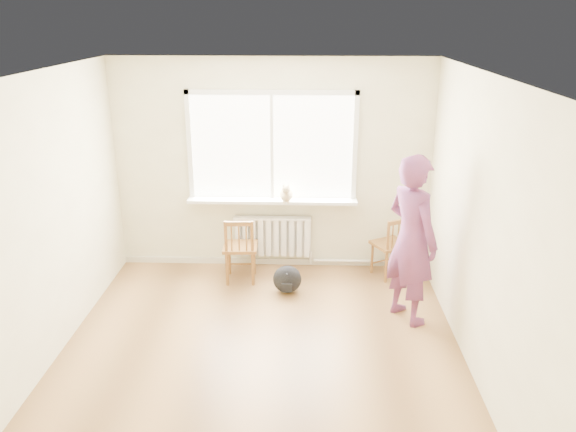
# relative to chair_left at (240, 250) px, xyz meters

# --- Properties ---
(floor) EXTENTS (4.50, 4.50, 0.00)m
(floor) POSITION_rel_chair_left_xyz_m (0.38, -1.72, -0.43)
(floor) COLOR #A07241
(floor) RESTS_ON ground
(ceiling) EXTENTS (4.50, 4.50, 0.00)m
(ceiling) POSITION_rel_chair_left_xyz_m (0.38, -1.72, 2.27)
(ceiling) COLOR white
(ceiling) RESTS_ON back_wall
(back_wall) EXTENTS (4.00, 0.01, 2.70)m
(back_wall) POSITION_rel_chair_left_xyz_m (0.38, 0.53, 0.92)
(back_wall) COLOR beige
(back_wall) RESTS_ON ground
(window) EXTENTS (2.12, 0.05, 1.42)m
(window) POSITION_rel_chair_left_xyz_m (0.38, 0.51, 1.24)
(window) COLOR white
(window) RESTS_ON back_wall
(windowsill) EXTENTS (2.15, 0.22, 0.04)m
(windowsill) POSITION_rel_chair_left_xyz_m (0.38, 0.42, 0.50)
(windowsill) COLOR white
(windowsill) RESTS_ON back_wall
(radiator) EXTENTS (1.00, 0.12, 0.55)m
(radiator) POSITION_rel_chair_left_xyz_m (0.38, 0.44, 0.01)
(radiator) COLOR white
(radiator) RESTS_ON back_wall
(heating_pipe) EXTENTS (1.40, 0.04, 0.04)m
(heating_pipe) POSITION_rel_chair_left_xyz_m (1.63, 0.47, -0.35)
(heating_pipe) COLOR silver
(heating_pipe) RESTS_ON back_wall
(baseboard) EXTENTS (4.00, 0.03, 0.08)m
(baseboard) POSITION_rel_chair_left_xyz_m (0.38, 0.52, -0.39)
(baseboard) COLOR beige
(baseboard) RESTS_ON ground
(chair_left) EXTENTS (0.43, 0.41, 0.84)m
(chair_left) POSITION_rel_chair_left_xyz_m (0.00, 0.00, 0.00)
(chair_left) COLOR brown
(chair_left) RESTS_ON floor
(chair_right) EXTENTS (0.53, 0.53, 0.81)m
(chair_right) POSITION_rel_chair_left_xyz_m (1.90, 0.19, -0.02)
(chair_right) COLOR brown
(chair_right) RESTS_ON floor
(person) EXTENTS (0.74, 0.81, 1.86)m
(person) POSITION_rel_chair_left_xyz_m (1.93, -0.83, 0.50)
(person) COLOR #C74270
(person) RESTS_ON floor
(cat) EXTENTS (0.17, 0.39, 0.26)m
(cat) POSITION_rel_chair_left_xyz_m (0.56, 0.34, 0.63)
(cat) COLOR beige
(cat) RESTS_ON windowsill
(backpack) EXTENTS (0.42, 0.37, 0.34)m
(backpack) POSITION_rel_chair_left_xyz_m (0.59, -0.28, -0.25)
(backpack) COLOR black
(backpack) RESTS_ON floor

